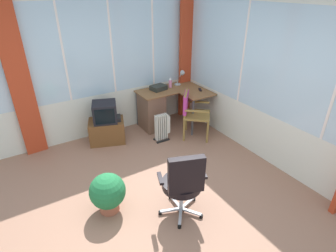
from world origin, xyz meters
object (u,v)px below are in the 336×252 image
at_px(tv_remote, 200,90).
at_px(tv_on_stand, 107,125).
at_px(wooden_armchair, 191,109).
at_px(paper_tray, 159,88).
at_px(desk, 155,109).
at_px(potted_plant, 108,192).
at_px(spray_bottle, 170,82).
at_px(desk_lamp, 182,76).
at_px(space_heater, 163,127).
at_px(office_chair, 183,182).

xyz_separation_m(tv_remote, tv_on_stand, (-1.89, 0.34, -0.43)).
relative_size(wooden_armchair, tv_on_stand, 1.13).
height_order(tv_remote, paper_tray, paper_tray).
relative_size(desk, wooden_armchair, 1.46).
bearing_deg(tv_on_stand, potted_plant, -109.68).
bearing_deg(spray_bottle, wooden_armchair, -90.97).
height_order(desk_lamp, spray_bottle, desk_lamp).
xyz_separation_m(tv_remote, space_heater, (-0.98, -0.17, -0.51)).
height_order(paper_tray, office_chair, office_chair).
bearing_deg(space_heater, desk_lamp, 36.55).
height_order(desk_lamp, space_heater, desk_lamp).
height_order(desk, desk_lamp, desk_lamp).
bearing_deg(wooden_armchair, tv_remote, 35.10).
bearing_deg(desk_lamp, potted_plant, -142.18).
xyz_separation_m(wooden_armchair, potted_plant, (-2.07, -1.08, -0.27)).
relative_size(space_heater, potted_plant, 0.96).
bearing_deg(tv_on_stand, desk_lamp, 4.13).
bearing_deg(paper_tray, desk, -150.02).
relative_size(desk_lamp, office_chair, 0.33).
height_order(desk_lamp, potted_plant, desk_lamp).
distance_m(paper_tray, space_heater, 0.87).
relative_size(desk_lamp, paper_tray, 1.06).
bearing_deg(tv_remote, office_chair, -104.32).
xyz_separation_m(spray_bottle, tv_on_stand, (-1.47, -0.12, -0.52)).
relative_size(desk_lamp, tv_on_stand, 0.40).
distance_m(spray_bottle, tv_on_stand, 1.57).
bearing_deg(potted_plant, desk, 46.59).
bearing_deg(tv_on_stand, desk, 1.93).
height_order(paper_tray, wooden_armchair, wooden_armchair).
distance_m(spray_bottle, wooden_armchair, 0.82).
bearing_deg(potted_plant, paper_tray, 45.52).
distance_m(wooden_armchair, potted_plant, 2.35).
height_order(desk_lamp, office_chair, desk_lamp).
bearing_deg(desk, spray_bottle, 11.58).
bearing_deg(tv_remote, tv_on_stand, -162.97).
distance_m(wooden_armchair, office_chair, 2.11).
bearing_deg(paper_tray, tv_remote, -32.94).
xyz_separation_m(wooden_armchair, office_chair, (-1.30, -1.66, -0.02)).
height_order(tv_on_stand, potted_plant, tv_on_stand).
xyz_separation_m(tv_on_stand, space_heater, (0.91, -0.50, -0.08)).
bearing_deg(paper_tray, space_heater, -114.00).
height_order(desk, potted_plant, desk).
relative_size(desk, spray_bottle, 6.04).
xyz_separation_m(tv_on_stand, potted_plant, (-0.61, -1.72, -0.05)).
bearing_deg(office_chair, desk_lamp, 56.53).
distance_m(spray_bottle, potted_plant, 2.84).
distance_m(tv_on_stand, potted_plant, 1.83).
bearing_deg(desk_lamp, wooden_armchair, -111.73).
height_order(wooden_armchair, space_heater, wooden_armchair).
height_order(desk, wooden_armchair, wooden_armchair).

